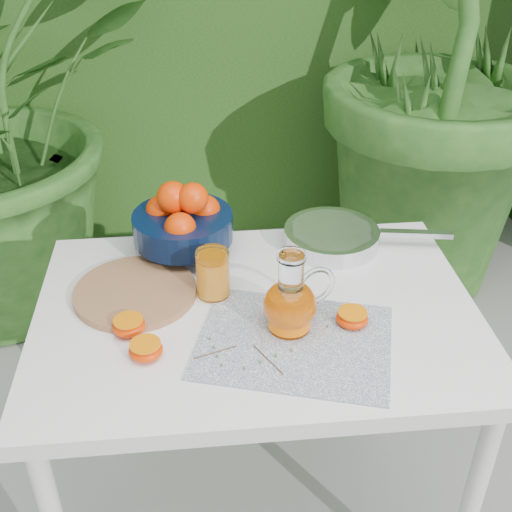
{
  "coord_description": "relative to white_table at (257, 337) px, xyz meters",
  "views": [
    {
      "loc": [
        -0.0,
        -1.17,
        1.64
      ],
      "look_at": [
        0.11,
        -0.01,
        0.88
      ],
      "focal_mm": 45.0,
      "sensor_mm": 36.0,
      "label": 1
    }
  ],
  "objects": [
    {
      "name": "thyme_sprigs",
      "position": [
        0.01,
        -0.12,
        0.09
      ],
      "size": [
        0.29,
        0.24,
        0.01
      ],
      "color": "brown",
      "rests_on": "white_table"
    },
    {
      "name": "juice_pitcher",
      "position": [
        0.07,
        -0.07,
        0.15
      ],
      "size": [
        0.17,
        0.14,
        0.19
      ],
      "color": "white",
      "rests_on": "white_table"
    },
    {
      "name": "cutting_board",
      "position": [
        -0.28,
        0.08,
        0.09
      ],
      "size": [
        0.36,
        0.36,
        0.02
      ],
      "primitive_type": "cylinder",
      "rotation": [
        0.0,
        0.0,
        -0.34
      ],
      "color": "#997045",
      "rests_on": "white_table"
    },
    {
      "name": "potted_plant_right",
      "position": [
        0.78,
        1.25,
        0.34
      ],
      "size": [
        2.47,
        2.47,
        2.02
      ],
      "primitive_type": "imported",
      "rotation": [
        0.0,
        0.0,
        1.83
      ],
      "color": "#295D20",
      "rests_on": "ground"
    },
    {
      "name": "orange_halves",
      "position": [
        -0.11,
        -0.09,
        0.1
      ],
      "size": [
        0.57,
        0.17,
        0.03
      ],
      "color": "#FF3202",
      "rests_on": "white_table"
    },
    {
      "name": "fruit_bowl",
      "position": [
        -0.16,
        0.26,
        0.17
      ],
      "size": [
        0.27,
        0.27,
        0.2
      ],
      "color": "black",
      "rests_on": "white_table"
    },
    {
      "name": "placemat",
      "position": [
        0.07,
        -0.12,
        0.08
      ],
      "size": [
        0.47,
        0.41,
        0.0
      ],
      "primitive_type": "cube",
      "rotation": [
        0.0,
        0.0,
        -0.29
      ],
      "color": "#0C1F48",
      "rests_on": "white_table"
    },
    {
      "name": "ground",
      "position": [
        -0.11,
        0.03,
        -0.67
      ],
      "size": [
        60.0,
        60.0,
        0.0
      ],
      "primitive_type": "plane",
      "color": "#A09E99"
    },
    {
      "name": "juice_tumbler",
      "position": [
        -0.09,
        0.06,
        0.14
      ],
      "size": [
        0.1,
        0.1,
        0.11
      ],
      "color": "white",
      "rests_on": "white_table"
    },
    {
      "name": "saute_pan",
      "position": [
        0.23,
        0.26,
        0.11
      ],
      "size": [
        0.45,
        0.28,
        0.05
      ],
      "color": "silver",
      "rests_on": "white_table"
    },
    {
      "name": "white_table",
      "position": [
        0.0,
        0.0,
        0.0
      ],
      "size": [
        1.0,
        0.7,
        0.75
      ],
      "color": "white",
      "rests_on": "ground"
    }
  ]
}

